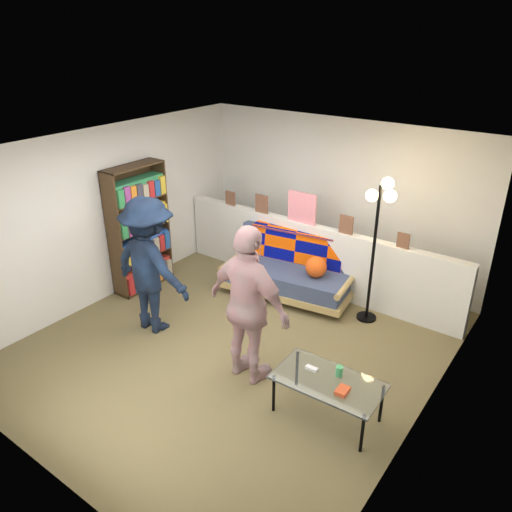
{
  "coord_description": "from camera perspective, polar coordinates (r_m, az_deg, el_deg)",
  "views": [
    {
      "loc": [
        3.2,
        -3.99,
        3.6
      ],
      "look_at": [
        0.0,
        0.4,
        1.05
      ],
      "focal_mm": 35.0,
      "sensor_mm": 36.0,
      "label": 1
    }
  ],
  "objects": [
    {
      "name": "ground",
      "position": [
        6.26,
        -2.19,
        -10.01
      ],
      "size": [
        5.0,
        5.0,
        0.0
      ],
      "primitive_type": "plane",
      "color": "brown",
      "rests_on": "ground"
    },
    {
      "name": "room_shell",
      "position": [
        5.82,
        0.41,
        5.79
      ],
      "size": [
        4.6,
        5.05,
        2.45
      ],
      "color": "silver",
      "rests_on": "ground"
    },
    {
      "name": "half_wall_ledge",
      "position": [
        7.31,
        6.47,
        -0.13
      ],
      "size": [
        4.45,
        0.15,
        1.0
      ],
      "primitive_type": "cube",
      "color": "silver",
      "rests_on": "ground"
    },
    {
      "name": "ledge_decor",
      "position": [
        7.14,
        5.08,
        5.19
      ],
      "size": [
        2.97,
        0.02,
        0.45
      ],
      "color": "brown",
      "rests_on": "half_wall_ledge"
    },
    {
      "name": "futon_sofa",
      "position": [
        7.18,
        3.99,
        -1.68
      ],
      "size": [
        1.95,
        1.13,
        0.79
      ],
      "color": "tan",
      "rests_on": "ground"
    },
    {
      "name": "bookshelf",
      "position": [
        7.39,
        -13.2,
        2.67
      ],
      "size": [
        0.31,
        0.92,
        1.84
      ],
      "color": "#332011",
      "rests_on": "ground"
    },
    {
      "name": "coffee_table",
      "position": [
        5.06,
        8.31,
        -14.16
      ],
      "size": [
        1.08,
        0.61,
        0.55
      ],
      "color": "black",
      "rests_on": "ground"
    },
    {
      "name": "floor_lamp",
      "position": [
        6.33,
        13.84,
        3.67
      ],
      "size": [
        0.42,
        0.35,
        1.92
      ],
      "color": "black",
      "rests_on": "ground"
    },
    {
      "name": "person_left",
      "position": [
        6.28,
        -12.02,
        -1.1
      ],
      "size": [
        1.14,
        0.66,
        1.76
      ],
      "primitive_type": "imported",
      "rotation": [
        0.0,
        0.0,
        3.15
      ],
      "color": "black",
      "rests_on": "ground"
    },
    {
      "name": "person_right",
      "position": [
        5.26,
        -0.81,
        -5.78
      ],
      "size": [
        1.09,
        0.54,
        1.8
      ],
      "primitive_type": "imported",
      "rotation": [
        0.0,
        0.0,
        3.04
      ],
      "color": "pink",
      "rests_on": "ground"
    }
  ]
}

